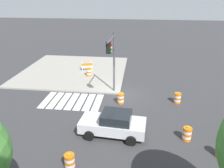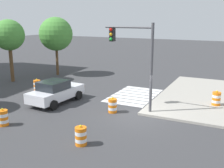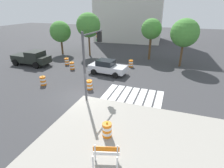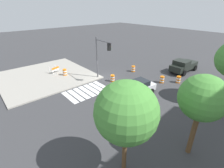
# 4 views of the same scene
# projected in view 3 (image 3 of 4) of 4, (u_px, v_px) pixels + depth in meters

# --- Properties ---
(ground_plane) EXTENTS (120.00, 120.00, 0.00)m
(ground_plane) POSITION_uv_depth(u_px,v_px,m) (84.00, 97.00, 15.48)
(ground_plane) COLOR #38383A
(crosswalk_stripes) EXTENTS (5.10, 3.20, 0.02)m
(crosswalk_stripes) POSITION_uv_depth(u_px,v_px,m) (133.00, 95.00, 15.82)
(crosswalk_stripes) COLOR silver
(crosswalk_stripes) RESTS_ON ground
(sports_car) EXTENTS (4.43, 2.39, 1.63)m
(sports_car) POSITION_uv_depth(u_px,v_px,m) (107.00, 67.00, 20.54)
(sports_car) COLOR silver
(sports_car) RESTS_ON ground
(pickup_truck) EXTENTS (5.18, 2.40, 1.92)m
(pickup_truck) POSITION_uv_depth(u_px,v_px,m) (32.00, 58.00, 23.53)
(pickup_truck) COLOR black
(pickup_truck) RESTS_ON ground
(traffic_barrel_near_corner) EXTENTS (0.56, 0.56, 1.02)m
(traffic_barrel_near_corner) POSITION_uv_depth(u_px,v_px,m) (72.00, 66.00, 22.17)
(traffic_barrel_near_corner) COLOR orange
(traffic_barrel_near_corner) RESTS_ON ground
(traffic_barrel_crosswalk_end) EXTENTS (0.56, 0.56, 1.02)m
(traffic_barrel_crosswalk_end) POSITION_uv_depth(u_px,v_px,m) (131.00, 64.00, 23.03)
(traffic_barrel_crosswalk_end) COLOR orange
(traffic_barrel_crosswalk_end) RESTS_ON ground
(traffic_barrel_median_near) EXTENTS (0.56, 0.56, 1.02)m
(traffic_barrel_median_near) POSITION_uv_depth(u_px,v_px,m) (89.00, 85.00, 16.78)
(traffic_barrel_median_near) COLOR orange
(traffic_barrel_median_near) RESTS_ON ground
(traffic_barrel_median_far) EXTENTS (0.56, 0.56, 1.02)m
(traffic_barrel_median_far) POSITION_uv_depth(u_px,v_px,m) (43.00, 81.00, 17.69)
(traffic_barrel_median_far) COLOR orange
(traffic_barrel_median_far) RESTS_ON ground
(traffic_barrel_far_curb) EXTENTS (0.56, 0.56, 1.02)m
(traffic_barrel_far_curb) POSITION_uv_depth(u_px,v_px,m) (67.00, 61.00, 23.90)
(traffic_barrel_far_curb) COLOR orange
(traffic_barrel_far_curb) RESTS_ON ground
(traffic_barrel_on_sidewalk) EXTENTS (0.56, 0.56, 1.02)m
(traffic_barrel_on_sidewalk) POSITION_uv_depth(u_px,v_px,m) (107.00, 130.00, 10.44)
(traffic_barrel_on_sidewalk) COLOR orange
(traffic_barrel_on_sidewalk) RESTS_ON sidewalk_corner
(construction_barricade) EXTENTS (1.41, 1.10, 1.00)m
(construction_barricade) POSITION_uv_depth(u_px,v_px,m) (106.00, 154.00, 8.56)
(construction_barricade) COLOR silver
(construction_barricade) RESTS_ON sidewalk_corner
(traffic_light_pole) EXTENTS (0.48, 3.29, 5.50)m
(traffic_light_pole) POSITION_uv_depth(u_px,v_px,m) (91.00, 52.00, 14.18)
(traffic_light_pole) COLOR #4C4C51
(traffic_light_pole) RESTS_ON sidewalk_corner
(street_tree_streetside_near) EXTENTS (2.85, 2.85, 5.79)m
(street_tree_streetside_near) POSITION_uv_depth(u_px,v_px,m) (151.00, 29.00, 24.79)
(street_tree_streetside_near) COLOR brown
(street_tree_streetside_near) RESTS_ON ground
(street_tree_streetside_mid) EXTENTS (3.63, 3.63, 6.48)m
(street_tree_streetside_mid) POSITION_uv_depth(u_px,v_px,m) (88.00, 25.00, 26.75)
(street_tree_streetside_mid) COLOR brown
(street_tree_streetside_mid) RESTS_ON ground
(street_tree_streetside_far) EXTENTS (3.28, 3.28, 5.21)m
(street_tree_streetside_far) POSITION_uv_depth(u_px,v_px,m) (60.00, 32.00, 28.20)
(street_tree_streetside_far) COLOR brown
(street_tree_streetside_far) RESTS_ON ground
(street_tree_corner_lot) EXTENTS (3.44, 3.44, 6.00)m
(street_tree_corner_lot) POSITION_uv_depth(u_px,v_px,m) (185.00, 33.00, 21.75)
(street_tree_corner_lot) COLOR brown
(street_tree_corner_lot) RESTS_ON ground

